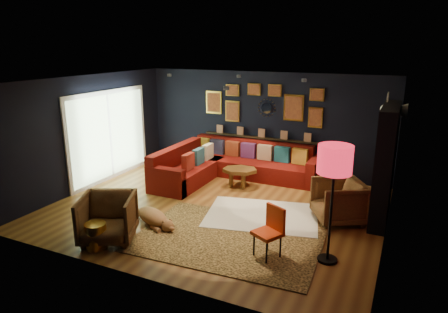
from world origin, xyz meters
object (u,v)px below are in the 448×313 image
at_px(armchair_right, 339,199).
at_px(armchair_left, 108,216).
at_px(coffee_table, 240,172).
at_px(gold_stool, 96,236).
at_px(pouf, 175,181).
at_px(sectional, 226,166).
at_px(orange_chair, 271,228).
at_px(floor_lamp, 335,164).
at_px(dog, 152,214).

bearing_deg(armchair_right, armchair_left, -84.74).
bearing_deg(coffee_table, gold_stool, -104.72).
bearing_deg(armchair_left, pouf, 69.80).
relative_size(sectional, armchair_right, 3.85).
bearing_deg(pouf, gold_stool, -84.99).
bearing_deg(armchair_right, orange_chair, -53.00).
height_order(pouf, floor_lamp, floor_lamp).
bearing_deg(pouf, armchair_left, -84.31).
relative_size(sectional, coffee_table, 3.49).
xyz_separation_m(pouf, dog, (0.56, -1.71, -0.02)).
bearing_deg(coffee_table, floor_lamp, -44.55).
relative_size(coffee_table, pouf, 1.64).
bearing_deg(orange_chair, dog, -156.25).
distance_m(sectional, armchair_left, 3.88).
distance_m(armchair_right, dog, 3.52).
distance_m(armchair_right, floor_lamp, 1.92).
distance_m(armchair_left, orange_chair, 2.77).
distance_m(armchair_right, orange_chair, 1.93).
xyz_separation_m(sectional, dog, (-0.13, -3.01, -0.12)).
relative_size(sectional, floor_lamp, 1.83).
bearing_deg(floor_lamp, sectional, 136.64).
bearing_deg(pouf, sectional, 62.13).
xyz_separation_m(coffee_table, floor_lamp, (2.57, -2.53, 1.22)).
xyz_separation_m(pouf, orange_chair, (2.94, -1.88, 0.27)).
height_order(sectional, orange_chair, sectional).
distance_m(coffee_table, orange_chair, 3.25).
bearing_deg(dog, orange_chair, 19.96).
distance_m(sectional, floor_lamp, 4.46).
bearing_deg(coffee_table, orange_chair, -58.32).
xyz_separation_m(pouf, armchair_left, (0.26, -2.56, 0.23)).
relative_size(sectional, armchair_left, 3.79).
bearing_deg(dog, armchair_left, -85.32).
distance_m(gold_stool, dog, 1.19).
xyz_separation_m(pouf, floor_lamp, (3.80, -1.64, 1.36)).
relative_size(pouf, orange_chair, 0.71).
xyz_separation_m(sectional, armchair_left, (-0.43, -3.86, 0.13)).
xyz_separation_m(sectional, orange_chair, (2.26, -3.18, 0.17)).
xyz_separation_m(gold_stool, orange_chair, (2.69, 0.98, 0.27)).
distance_m(pouf, dog, 1.80).
bearing_deg(sectional, coffee_table, -37.12).
distance_m(pouf, floor_lamp, 4.36).
distance_m(armchair_left, gold_stool, 0.38).
bearing_deg(sectional, armchair_right, -24.97).
distance_m(pouf, orange_chair, 3.50).
bearing_deg(orange_chair, coffee_table, 149.62).
bearing_deg(sectional, pouf, -117.87).
xyz_separation_m(gold_stool, floor_lamp, (3.55, 1.22, 1.36)).
bearing_deg(gold_stool, sectional, 84.03).
relative_size(armchair_right, gold_stool, 2.02).
bearing_deg(armchair_right, dog, -93.19).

